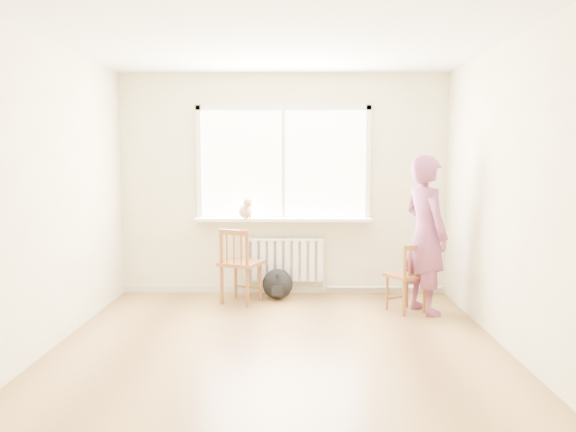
{
  "coord_description": "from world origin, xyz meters",
  "views": [
    {
      "loc": [
        0.15,
        -4.65,
        1.67
      ],
      "look_at": [
        0.07,
        1.2,
        1.07
      ],
      "focal_mm": 35.0,
      "sensor_mm": 36.0,
      "label": 1
    }
  ],
  "objects_px": {
    "person": "(426,235)",
    "chair_left": "(239,266)",
    "backpack": "(278,284)",
    "cat": "(246,209)",
    "chair_right": "(409,278)"
  },
  "relations": [
    {
      "from": "person",
      "to": "backpack",
      "type": "height_order",
      "value": "person"
    },
    {
      "from": "cat",
      "to": "backpack",
      "type": "xyz_separation_m",
      "value": [
        0.38,
        -0.15,
        -0.88
      ]
    },
    {
      "from": "person",
      "to": "cat",
      "type": "relative_size",
      "value": 4.12
    },
    {
      "from": "person",
      "to": "chair_left",
      "type": "bearing_deg",
      "value": 57.42
    },
    {
      "from": "backpack",
      "to": "chair_left",
      "type": "bearing_deg",
      "value": -155.05
    },
    {
      "from": "backpack",
      "to": "cat",
      "type": "bearing_deg",
      "value": 158.39
    },
    {
      "from": "chair_left",
      "to": "cat",
      "type": "bearing_deg",
      "value": -75.64
    },
    {
      "from": "cat",
      "to": "chair_right",
      "type": "bearing_deg",
      "value": -36.84
    },
    {
      "from": "chair_left",
      "to": "chair_right",
      "type": "xyz_separation_m",
      "value": [
        1.88,
        -0.36,
        -0.06
      ]
    },
    {
      "from": "chair_left",
      "to": "person",
      "type": "height_order",
      "value": "person"
    },
    {
      "from": "cat",
      "to": "backpack",
      "type": "distance_m",
      "value": 0.97
    },
    {
      "from": "cat",
      "to": "person",
      "type": "bearing_deg",
      "value": -35.04
    },
    {
      "from": "chair_left",
      "to": "person",
      "type": "bearing_deg",
      "value": -166.84
    },
    {
      "from": "chair_right",
      "to": "chair_left",
      "type": "bearing_deg",
      "value": -40.23
    },
    {
      "from": "chair_left",
      "to": "backpack",
      "type": "distance_m",
      "value": 0.55
    }
  ]
}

